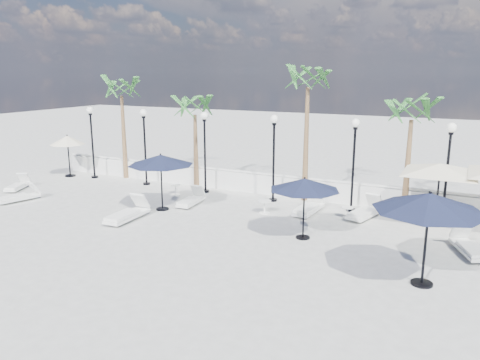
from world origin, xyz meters
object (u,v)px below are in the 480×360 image
at_px(lounger_0, 18,185).
at_px(parasol_navy_mid, 305,185).
at_px(lounger_3, 309,207).
at_px(lounger_6, 365,211).
at_px(parasol_navy_right, 429,203).
at_px(parasol_navy_left, 161,160).
at_px(lounger_2, 191,200).
at_px(lounger_1, 19,196).
at_px(parasol_cream_sq_b, 441,164).
at_px(parasol_cream_small, 67,141).
at_px(lounger_5, 469,247).
at_px(lounger_4, 128,213).

bearing_deg(lounger_0, parasol_navy_mid, -25.76).
height_order(lounger_3, lounger_6, lounger_3).
xyz_separation_m(lounger_0, parasol_navy_right, (18.87, -2.33, 2.11)).
distance_m(lounger_0, lounger_6, 16.50).
xyz_separation_m(lounger_3, parasol_navy_left, (-5.67, -2.24, 1.85)).
relative_size(lounger_2, parasol_navy_right, 0.62).
bearing_deg(lounger_3, lounger_1, -158.18).
xyz_separation_m(lounger_3, parasol_navy_right, (4.84, -4.93, 2.07)).
bearing_deg(lounger_1, lounger_0, 157.23).
distance_m(lounger_1, parasol_cream_sq_b, 17.69).
relative_size(lounger_6, parasol_cream_small, 0.92).
distance_m(lounger_0, lounger_3, 14.27).
relative_size(lounger_0, lounger_1, 0.92).
relative_size(lounger_5, parasol_navy_right, 0.69).
xyz_separation_m(parasol_navy_mid, parasol_cream_sq_b, (4.01, 3.56, 0.44)).
distance_m(parasol_navy_mid, parasol_navy_right, 4.58).
xyz_separation_m(lounger_3, lounger_4, (-6.05, -4.02, 0.01)).
bearing_deg(lounger_0, parasol_navy_right, -31.59).
bearing_deg(parasol_cream_small, lounger_0, -90.13).
bearing_deg(parasol_navy_right, parasol_navy_left, 165.63).
height_order(lounger_1, parasol_navy_left, parasol_navy_left).
height_order(lounger_2, lounger_4, lounger_4).
relative_size(parasol_navy_mid, parasol_cream_small, 1.06).
height_order(lounger_4, parasol_cream_sq_b, parasol_cream_sq_b).
xyz_separation_m(lounger_5, parasol_navy_mid, (-5.21, -0.97, 1.68)).
bearing_deg(lounger_1, parasol_navy_right, 11.89).
distance_m(lounger_2, lounger_5, 10.95).
height_order(lounger_4, lounger_6, lounger_4).
relative_size(lounger_3, lounger_4, 0.96).
bearing_deg(parasol_navy_right, lounger_5, 69.58).
distance_m(lounger_1, lounger_2, 7.78).
xyz_separation_m(lounger_0, lounger_1, (1.85, -1.43, 0.02)).
bearing_deg(lounger_2, parasol_cream_sq_b, 4.86).
xyz_separation_m(lounger_1, lounger_6, (14.37, 4.46, 0.02)).
xyz_separation_m(parasol_navy_left, parasol_cream_sq_b, (10.42, 2.89, 0.25)).
relative_size(lounger_2, lounger_3, 0.88).
height_order(lounger_0, lounger_5, lounger_5).
bearing_deg(lounger_4, lounger_3, 31.48).
distance_m(parasol_cream_sq_b, parasol_cream_small, 18.78).
bearing_deg(lounger_3, parasol_cream_small, -179.64).
distance_m(lounger_3, parasol_cream_small, 14.15).
bearing_deg(parasol_cream_sq_b, parasol_navy_right, -89.12).
height_order(lounger_1, lounger_4, lounger_4).
distance_m(lounger_3, lounger_5, 6.26).
bearing_deg(parasol_navy_right, lounger_2, 158.65).
xyz_separation_m(lounger_0, lounger_5, (19.98, 0.66, 0.03)).
bearing_deg(parasol_navy_mid, lounger_2, 162.41).
height_order(lounger_4, parasol_navy_mid, parasol_navy_mid).
xyz_separation_m(lounger_3, lounger_5, (5.95, -1.93, -0.01)).
distance_m(parasol_navy_right, parasol_cream_small, 19.71).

